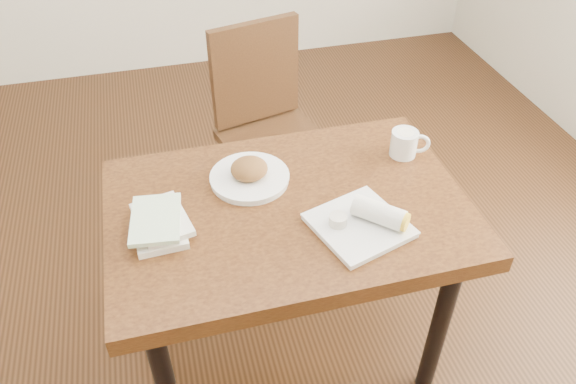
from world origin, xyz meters
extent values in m
cube|color=#472814|center=(0.00, 0.00, -0.01)|extent=(4.00, 5.00, 0.01)
cube|color=brown|center=(0.00, 0.00, 0.72)|extent=(1.10, 0.75, 0.06)
cylinder|color=black|center=(0.45, -0.27, 0.34)|extent=(0.06, 0.06, 0.69)
cylinder|color=black|center=(-0.45, 0.27, 0.34)|extent=(0.06, 0.06, 0.69)
cylinder|color=black|center=(0.45, 0.27, 0.34)|extent=(0.06, 0.06, 0.69)
cylinder|color=#432813|center=(0.27, 0.92, 0.23)|extent=(0.04, 0.04, 0.45)
cylinder|color=#432813|center=(-0.08, 0.83, 0.23)|extent=(0.04, 0.04, 0.45)
cylinder|color=#432813|center=(0.35, 0.57, 0.23)|extent=(0.04, 0.04, 0.45)
cylinder|color=#432813|center=(0.00, 0.48, 0.23)|extent=(0.04, 0.04, 0.45)
cube|color=#432813|center=(0.13, 0.70, 0.47)|extent=(0.51, 0.51, 0.04)
cube|color=#432813|center=(0.09, 0.89, 0.73)|extent=(0.40, 0.13, 0.45)
cylinder|color=white|center=(-0.09, 0.14, 0.76)|extent=(0.25, 0.25, 0.02)
cylinder|color=white|center=(-0.09, 0.14, 0.77)|extent=(0.26, 0.26, 0.01)
ellipsoid|color=#B27538|center=(-0.09, 0.14, 0.80)|extent=(0.13, 0.12, 0.07)
cylinder|color=white|center=(0.44, 0.15, 0.80)|extent=(0.09, 0.09, 0.09)
torus|color=white|center=(0.49, 0.14, 0.80)|extent=(0.07, 0.04, 0.07)
cylinder|color=tan|center=(0.44, 0.15, 0.84)|extent=(0.08, 0.08, 0.01)
cylinder|color=#F2E5CC|center=(0.44, 0.15, 0.84)|extent=(0.05, 0.05, 0.00)
cube|color=white|center=(0.17, -0.15, 0.76)|extent=(0.30, 0.30, 0.01)
cube|color=white|center=(0.17, -0.15, 0.77)|extent=(0.31, 0.31, 0.01)
cylinder|color=white|center=(0.23, -0.16, 0.80)|extent=(0.15, 0.15, 0.06)
cylinder|color=yellow|center=(0.28, -0.21, 0.80)|extent=(0.05, 0.05, 0.05)
cylinder|color=silver|center=(0.11, -0.14, 0.79)|extent=(0.05, 0.05, 0.03)
cylinder|color=red|center=(0.11, -0.14, 0.80)|extent=(0.04, 0.04, 0.01)
cube|color=white|center=(-0.39, -0.01, 0.76)|extent=(0.15, 0.21, 0.02)
cube|color=silver|center=(-0.38, 0.00, 0.78)|extent=(0.18, 0.22, 0.02)
cube|color=#A3E095|center=(-0.39, -0.02, 0.80)|extent=(0.16, 0.22, 0.01)
camera|label=1|loc=(-0.33, -1.25, 1.88)|focal=35.00mm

